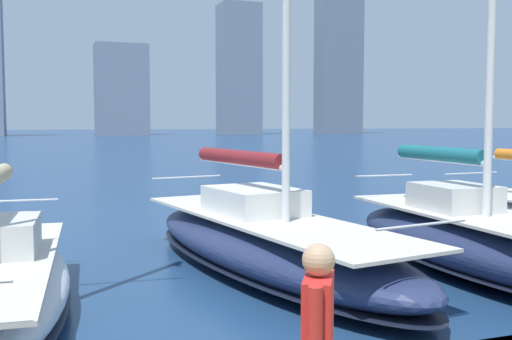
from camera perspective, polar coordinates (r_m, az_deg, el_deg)
city_skyline at (r=159.60m, az=-19.37°, el=10.34°), size 174.11×18.57×53.66m
sailboat_teal at (r=13.26m, az=19.36°, el=-6.04°), size 2.46×7.69×10.77m
sailboat_maroon at (r=12.49m, az=0.99°, el=-6.63°), size 4.16×9.85×12.42m
person_red_shirt at (r=4.25m, az=5.91°, el=-15.82°), size 0.39×0.55×1.68m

